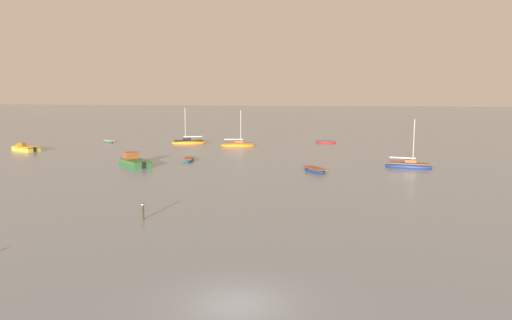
% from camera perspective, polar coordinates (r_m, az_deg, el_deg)
% --- Properties ---
extents(ground_plane, '(800.00, 800.00, 0.00)m').
position_cam_1_polar(ground_plane, '(21.61, -2.27, -16.95)').
color(ground_plane, gray).
extents(rowboat_moored_0, '(3.30, 2.97, 0.52)m').
position_cam_1_polar(rowboat_moored_0, '(96.46, -17.26, 2.12)').
color(rowboat_moored_0, '#23602D').
rests_on(rowboat_moored_0, ground).
extents(motorboat_moored_0, '(6.52, 6.14, 2.53)m').
position_cam_1_polar(motorboat_moored_0, '(64.02, -14.67, -0.26)').
color(motorboat_moored_0, '#23602D').
rests_on(motorboat_moored_0, ground).
extents(rowboat_moored_1, '(2.03, 3.88, 0.58)m').
position_cam_1_polar(rowboat_moored_1, '(66.50, -8.10, 0.01)').
color(rowboat_moored_1, '#197084').
rests_on(rowboat_moored_1, ground).
extents(sailboat_moored_0, '(5.93, 2.57, 6.43)m').
position_cam_1_polar(sailboat_moored_0, '(62.56, 17.84, -0.66)').
color(sailboat_moored_0, navy).
rests_on(sailboat_moored_0, ground).
extents(sailboat_moored_1, '(6.60, 4.21, 7.09)m').
position_cam_1_polar(sailboat_moored_1, '(89.85, -8.10, 2.11)').
color(sailboat_moored_1, orange).
rests_on(sailboat_moored_1, ground).
extents(rowboat_moored_3, '(3.90, 1.38, 0.61)m').
position_cam_1_polar(rowboat_moored_3, '(91.49, 8.37, 2.11)').
color(rowboat_moored_3, red).
rests_on(rowboat_moored_3, ground).
extents(rowboat_moored_5, '(3.68, 4.36, 0.68)m').
position_cam_1_polar(rowboat_moored_5, '(57.05, 7.06, -1.22)').
color(rowboat_moored_5, navy).
rests_on(rowboat_moored_5, ground).
extents(motorboat_moored_2, '(6.44, 4.32, 2.09)m').
position_cam_1_polar(motorboat_moored_2, '(87.35, -26.19, 1.22)').
color(motorboat_moored_2, gold).
rests_on(motorboat_moored_2, ground).
extents(sailboat_moored_2, '(6.29, 3.19, 6.75)m').
position_cam_1_polar(sailboat_moored_2, '(84.38, -2.20, 1.81)').
color(sailboat_moored_2, orange).
rests_on(sailboat_moored_2, ground).
extents(mooring_post_near, '(0.22, 0.22, 1.32)m').
position_cam_1_polar(mooring_post_near, '(35.90, -13.44, -6.08)').
color(mooring_post_near, '#3A3323').
rests_on(mooring_post_near, ground).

